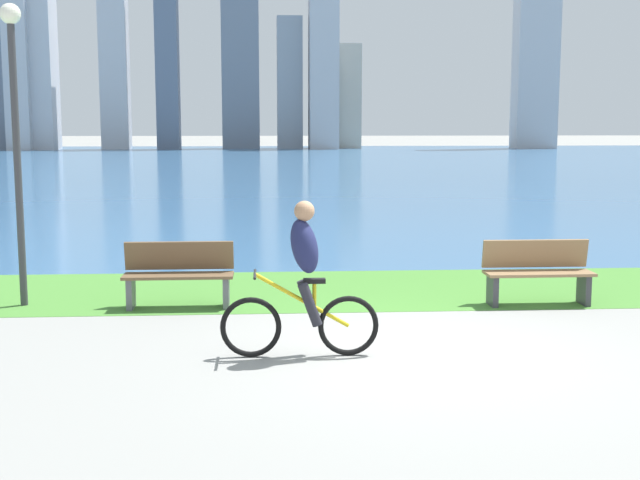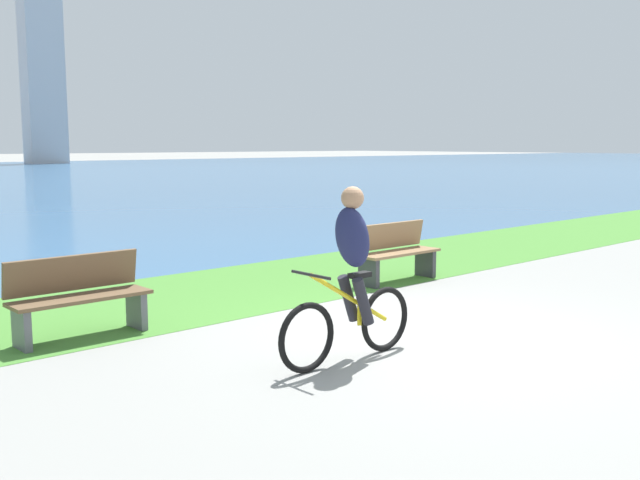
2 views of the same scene
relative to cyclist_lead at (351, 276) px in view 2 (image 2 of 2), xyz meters
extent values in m
plane|color=gray|center=(1.24, 0.06, -0.84)|extent=(300.00, 300.00, 0.00)
cube|color=#478433|center=(1.24, 3.67, -0.84)|extent=(120.00, 3.18, 0.01)
torus|color=black|center=(-0.57, 0.00, -0.51)|extent=(0.67, 0.06, 0.67)
torus|color=black|center=(0.49, 0.00, -0.51)|extent=(0.67, 0.06, 0.67)
cylinder|color=gold|center=(-0.01, 0.00, -0.22)|extent=(1.03, 0.04, 0.62)
cylinder|color=gold|center=(0.12, 0.00, -0.27)|extent=(0.04, 0.04, 0.48)
cube|color=black|center=(0.12, 0.00, -0.01)|extent=(0.24, 0.10, 0.05)
cylinder|color=black|center=(-0.52, 0.00, 0.07)|extent=(0.03, 0.52, 0.03)
ellipsoid|color=#1E234C|center=(0.02, 0.00, 0.37)|extent=(0.40, 0.36, 0.65)
sphere|color=#A57A59|center=(0.02, 0.00, 0.75)|extent=(0.22, 0.22, 0.22)
cylinder|color=#26262D|center=(0.07, -0.10, -0.25)|extent=(0.27, 0.11, 0.49)
cylinder|color=#26262D|center=(0.07, 0.10, -0.25)|extent=(0.27, 0.11, 0.49)
cube|color=brown|center=(-1.60, 2.54, -0.39)|extent=(1.50, 0.45, 0.04)
cube|color=brown|center=(-1.60, 2.73, -0.14)|extent=(1.50, 0.11, 0.40)
cube|color=#595960|center=(-0.95, 2.54, -0.62)|extent=(0.08, 0.37, 0.45)
cube|color=#595960|center=(-2.25, 2.54, -0.62)|extent=(0.08, 0.37, 0.45)
cube|color=olive|center=(3.40, 2.39, -0.39)|extent=(1.50, 0.45, 0.04)
cube|color=olive|center=(3.40, 2.59, -0.14)|extent=(1.50, 0.11, 0.40)
cube|color=#38383D|center=(4.05, 2.39, -0.62)|extent=(0.08, 0.37, 0.45)
cube|color=#38383D|center=(2.75, 2.39, -0.62)|extent=(0.08, 0.37, 0.45)
cube|color=#B7B7BC|center=(25.68, 72.34, 11.02)|extent=(3.99, 2.51, 23.71)
camera|label=1|loc=(-0.40, -8.98, 1.69)|focal=47.58mm
camera|label=2|loc=(-4.82, -4.86, 1.27)|focal=40.42mm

